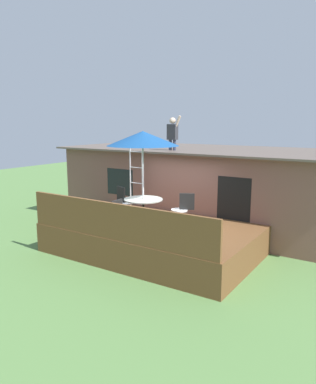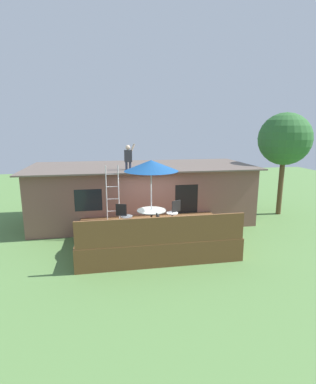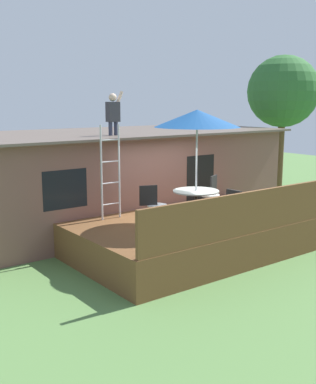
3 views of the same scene
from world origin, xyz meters
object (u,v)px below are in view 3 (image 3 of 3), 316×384
at_px(step_ladder, 110,172).
at_px(patio_chair_near, 229,211).
at_px(patio_chair_left, 154,206).
at_px(person_figure, 113,111).
at_px(patio_chair_right, 212,195).
at_px(patio_table, 196,197).
at_px(patio_umbrella, 197,119).
at_px(backyard_tree, 283,92).

height_order(step_ladder, patio_chair_near, step_ladder).
xyz_separation_m(patio_chair_left, patio_chair_near, (0.97, -1.34, 0.00)).
height_order(person_figure, patio_chair_right, person_figure).
xyz_separation_m(patio_table, patio_chair_near, (0.03, -1.02, -0.13)).
bearing_deg(step_ladder, patio_chair_near, -61.68).
distance_m(patio_table, patio_chair_right, 1.05).
bearing_deg(patio_chair_right, person_figure, -80.09).
distance_m(patio_chair_right, patio_chair_near, 1.74).
height_order(patio_chair_left, patio_chair_right, same).
distance_m(patio_chair_left, patio_chair_near, 1.65).
height_order(person_figure, patio_chair_near, person_figure).
xyz_separation_m(patio_umbrella, patio_chair_right, (0.93, 0.47, -1.89)).
bearing_deg(step_ladder, patio_umbrella, -48.41).
xyz_separation_m(person_figure, patio_chair_right, (1.52, -2.04, -2.02)).
xyz_separation_m(person_figure, patio_chair_left, (-0.35, -2.18, -2.02)).
xyz_separation_m(step_ladder, patio_chair_near, (1.35, -2.51, -0.64)).
distance_m(person_figure, patio_chair_right, 3.25).
bearing_deg(backyard_tree, step_ladder, -166.88).
bearing_deg(step_ladder, patio_table, -48.41).
distance_m(person_figure, patio_chair_left, 2.99).
bearing_deg(patio_chair_left, patio_table, -0.00).
xyz_separation_m(patio_table, patio_chair_left, (-0.94, 0.33, -0.13)).
bearing_deg(person_figure, patio_chair_left, -98.99).
distance_m(step_ladder, patio_chair_left, 1.39).
bearing_deg(patio_chair_left, patio_chair_near, -35.16).
height_order(person_figure, patio_chair_left, person_figure).
height_order(patio_chair_left, backyard_tree, backyard_tree).
bearing_deg(backyard_tree, patio_umbrella, -154.31).
relative_size(patio_table, step_ladder, 0.47).
height_order(patio_chair_right, backyard_tree, backyard_tree).
bearing_deg(patio_chair_right, patio_chair_left, -22.38).
bearing_deg(patio_chair_near, patio_umbrella, 0.00).
distance_m(patio_umbrella, person_figure, 2.58).
height_order(step_ladder, person_figure, person_figure).
bearing_deg(patio_chair_left, person_figure, 100.12).
xyz_separation_m(patio_table, patio_chair_right, (0.93, 0.47, -0.13)).
bearing_deg(person_figure, backyard_tree, 7.17).
xyz_separation_m(patio_table, patio_umbrella, (0.00, 0.00, 1.76)).
distance_m(patio_table, patio_umbrella, 1.76).
bearing_deg(backyard_tree, person_figure, -172.83).
distance_m(patio_table, step_ladder, 2.06).
xyz_separation_m(patio_chair_right, patio_chair_near, (-0.90, -1.48, 0.00)).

